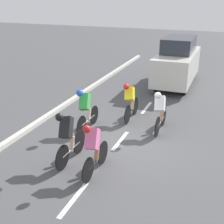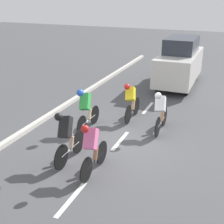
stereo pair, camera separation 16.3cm
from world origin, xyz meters
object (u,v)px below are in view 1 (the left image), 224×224
Objects in this scene: cyclist_white at (160,110)px; support_car at (177,62)px; cyclist_pink at (93,147)px; cyclist_yellow at (130,100)px; cyclist_black at (68,136)px; cyclist_green at (85,108)px.

cyclist_white is 5.83m from support_car.
cyclist_white is 1.02× the size of cyclist_pink.
cyclist_yellow is at bearing -86.24° from cyclist_pink.
cyclist_yellow is at bearing -100.30° from cyclist_black.
cyclist_white is 0.98× the size of cyclist_green.
cyclist_green is at bearing 18.22° from cyclist_white.
cyclist_yellow is 0.37× the size of support_car.
cyclist_pink is (1.00, 3.19, -0.01)m from cyclist_white.
cyclist_pink is at bearing 119.67° from cyclist_green.
cyclist_yellow is at bearing -27.38° from cyclist_white.
support_car is (-0.77, -5.15, 0.42)m from cyclist_yellow.
cyclist_black reaches higher than cyclist_green.
cyclist_yellow is 0.98× the size of cyclist_green.
cyclist_green is (0.48, -2.11, 0.01)m from cyclist_black.
cyclist_white is 2.50m from cyclist_green.
cyclist_black is 0.94m from cyclist_pink.
cyclist_white is 0.37× the size of support_car.
support_car is (0.49, -5.80, 0.39)m from cyclist_white.
cyclist_white is 0.98× the size of cyclist_black.
cyclist_black is 0.38× the size of support_car.
cyclist_black reaches higher than cyclist_white.
cyclist_white is (-1.25, 0.65, 0.02)m from cyclist_yellow.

